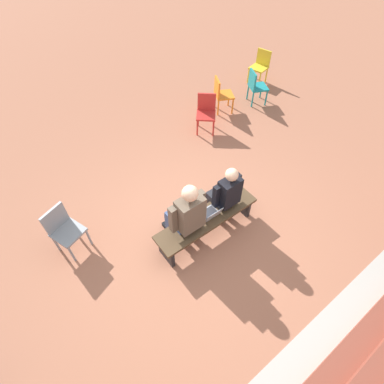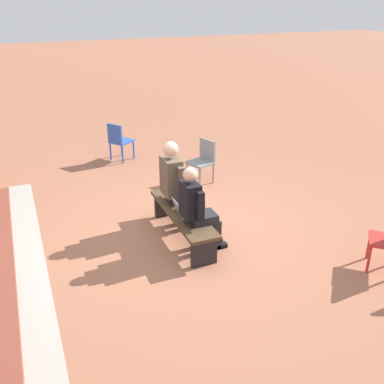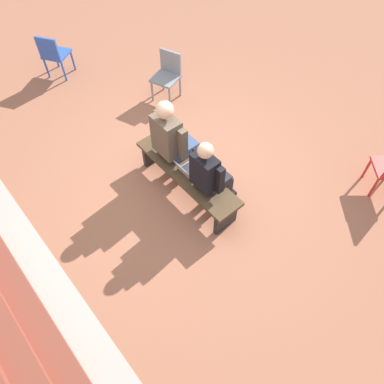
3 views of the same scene
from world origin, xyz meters
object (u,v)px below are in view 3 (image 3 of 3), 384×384
object	(u,v)px
plastic_chair_near_bench_left	(168,73)
person_adult	(174,138)
laptop	(189,171)
person_student	(210,174)
bench	(187,175)
plastic_chair_far_right	(53,53)

from	to	relation	value
plastic_chair_near_bench_left	person_adult	bearing A→B (deg)	144.82
laptop	plastic_chair_near_bench_left	bearing A→B (deg)	-30.88
person_adult	plastic_chair_near_bench_left	xyz separation A→B (m)	(1.54, -1.08, -0.27)
person_student	plastic_chair_near_bench_left	xyz separation A→B (m)	(2.30, -1.09, -0.22)
bench	person_adult	world-z (taller)	person_adult
person_student	person_adult	world-z (taller)	person_adult
bench	plastic_chair_far_right	xyz separation A→B (m)	(3.72, 0.06, 0.13)
person_adult	plastic_chair_far_right	bearing A→B (deg)	2.34
person_student	laptop	size ratio (longest dim) A/B	4.05
bench	plastic_chair_far_right	size ratio (longest dim) A/B	2.14
person_adult	laptop	world-z (taller)	person_adult
plastic_chair_far_right	laptop	bearing A→B (deg)	-179.20
plastic_chair_far_right	bench	bearing A→B (deg)	-179.00
laptop	plastic_chair_far_right	bearing A→B (deg)	0.80
person_student	plastic_chair_far_right	xyz separation A→B (m)	(4.12, 0.13, -0.22)
bench	plastic_chair_near_bench_left	world-z (taller)	plastic_chair_near_bench_left
bench	laptop	size ratio (longest dim) A/B	5.62
person_adult	bench	bearing A→B (deg)	168.80
plastic_chair_far_right	person_adult	bearing A→B (deg)	-177.66
bench	plastic_chair_far_right	distance (m)	3.72
person_adult	person_student	bearing A→B (deg)	179.41
person_student	person_adult	size ratio (longest dim) A/B	0.91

